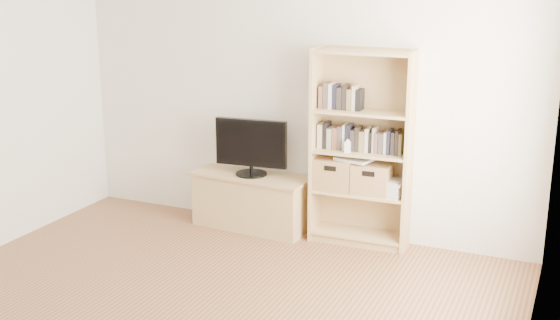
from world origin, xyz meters
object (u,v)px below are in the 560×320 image
Objects in this scene: basket_left at (335,173)px; basket_right at (372,178)px; tv_stand at (252,202)px; television at (251,147)px; baby_monitor at (347,147)px; laptop at (354,159)px; bookshelf at (361,149)px.

basket_left reaches higher than basket_right.
basket_right reaches higher than tv_stand.
basket_right is at bearing -3.00° from television.
baby_monitor is (0.97, -0.05, 0.11)m from television.
laptop is at bearing 58.06° from baby_monitor.
television is (-1.06, -0.05, -0.08)m from bookshelf.
laptop is (0.18, -0.01, 0.16)m from basket_left.
basket_right is at bearing 20.67° from laptop.
tv_stand is at bearing -178.27° from basket_left.
tv_stand is 3.60× the size of laptop.
basket_right is at bearing 1.01° from basket_left.
baby_monitor is at bearing -8.41° from television.
television is 0.97m from baby_monitor.
baby_monitor reaches higher than laptop.
bookshelf is 0.34m from basket_left.
television is (0.00, 0.00, 0.55)m from tv_stand.
television is at bearing -179.17° from bookshelf.
baby_monitor is at bearing -156.43° from basket_right.
tv_stand is 1.14m from laptop.
tv_stand is 3.18× the size of basket_left.
basket_left is at bearing -178.81° from bookshelf.
television is at bearing 170.80° from baby_monitor.
tv_stand is 1.59× the size of television.
bookshelf is 5.74× the size of laptop.
basket_left is 1.05× the size of basket_right.
basket_left is 1.13× the size of laptop.
basket_right is 0.23m from laptop.
bookshelf is 5.32× the size of basket_right.
basket_right is (1.17, 0.05, -0.18)m from television.
television is 1.01m from laptop.
basket_right is at bearing 6.52° from tv_stand.
baby_monitor is 0.28× the size of basket_left.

